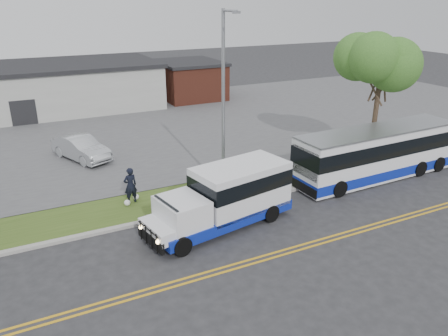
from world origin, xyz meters
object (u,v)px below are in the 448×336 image
tree_east (382,65)px  parked_car_a (81,148)px  streetlight_near (224,99)px  shuttle_bus (228,195)px  pedestrian (130,185)px  transit_bus (377,153)px

tree_east → parked_car_a: tree_east is taller
streetlight_near → shuttle_bus: bearing=-113.2°
shuttle_bus → pedestrian: 5.43m
shuttle_bus → tree_east: bearing=6.1°
shuttle_bus → transit_bus: 10.54m
streetlight_near → pedestrian: (-5.03, 0.69, -4.16)m
transit_bus → shuttle_bus: bearing=-174.7°
streetlight_near → shuttle_bus: (-1.44, -3.36, -3.74)m
tree_east → pedestrian: tree_east is taller
parked_car_a → pedestrian: bearing=-105.2°
transit_bus → pedestrian: bearing=167.2°
streetlight_near → parked_car_a: 11.46m
streetlight_near → pedestrian: size_ratio=4.91×
tree_east → pedestrian: bearing=178.5°
streetlight_near → tree_east: bearing=1.4°
pedestrian → tree_east: bearing=169.4°
streetlight_near → shuttle_bus: streetlight_near is taller
shuttle_bus → transit_bus: size_ratio=0.70×
tree_east → shuttle_bus: bearing=-163.7°
parked_car_a → tree_east: bearing=-49.4°
pedestrian → parked_car_a: pedestrian is taller
transit_bus → pedestrian: size_ratio=5.62×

